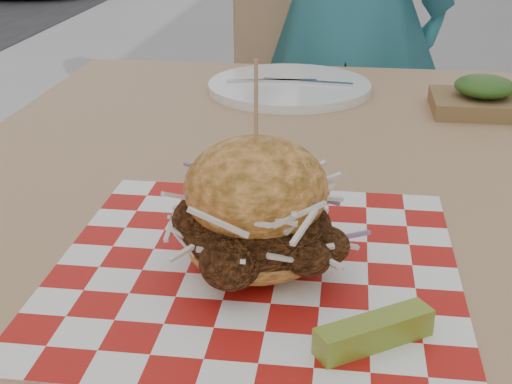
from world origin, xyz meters
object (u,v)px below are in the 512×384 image
patio_chair (299,98)px  sandwich (256,214)px  patio_table (257,252)px  diner (346,2)px

patio_chair → sandwich: (0.05, -1.24, 0.25)m
patio_table → patio_chair: patio_chair is taller
patio_table → patio_chair: size_ratio=1.26×
patio_table → diner: bearing=85.9°
patio_chair → sandwich: patio_chair is taller
diner → sandwich: diner is taller
sandwich → diner: bearing=87.4°
patio_chair → sandwich: size_ratio=5.04×
patio_table → sandwich: (0.02, -0.17, 0.13)m
patio_table → patio_chair: (-0.03, 1.06, -0.12)m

